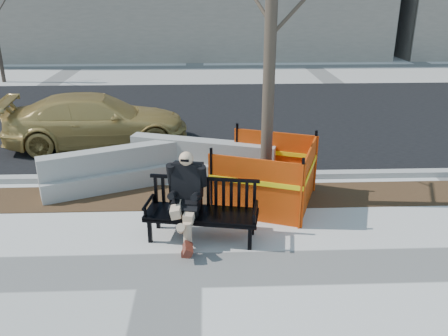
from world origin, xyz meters
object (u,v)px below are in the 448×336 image
at_px(bench, 202,238).
at_px(jersey_barrier_right, 202,179).
at_px(tree_fence, 265,202).
at_px(seated_man, 187,235).
at_px(sedan, 100,145).
at_px(jersey_barrier_left, 118,187).

bearing_deg(bench, jersey_barrier_right, 100.35).
distance_m(tree_fence, jersey_barrier_right, 1.75).
height_order(bench, jersey_barrier_right, bench).
bearing_deg(seated_man, sedan, 127.21).
bearing_deg(tree_fence, sedan, 137.41).
relative_size(bench, tree_fence, 0.29).
bearing_deg(jersey_barrier_left, jersey_barrier_right, -11.59).
bearing_deg(sedan, jersey_barrier_left, -168.26).
bearing_deg(tree_fence, jersey_barrier_right, 135.57).
bearing_deg(bench, sedan, 129.05).
bearing_deg(seated_man, jersey_barrier_left, 136.32).
xyz_separation_m(seated_man, tree_fence, (1.50, 1.27, 0.00)).
bearing_deg(sedan, jersey_barrier_right, -138.94).
xyz_separation_m(tree_fence, jersey_barrier_right, (-1.25, 1.22, 0.00)).
bearing_deg(tree_fence, jersey_barrier_left, 164.20).
bearing_deg(tree_fence, seated_man, -139.74).
distance_m(seated_man, jersey_barrier_right, 2.51).
distance_m(tree_fence, jersey_barrier_left, 3.18).
bearing_deg(seated_man, tree_fence, 50.52).
xyz_separation_m(seated_man, jersey_barrier_right, (0.25, 2.49, 0.00)).
height_order(tree_fence, jersey_barrier_left, tree_fence).
height_order(tree_fence, sedan, tree_fence).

